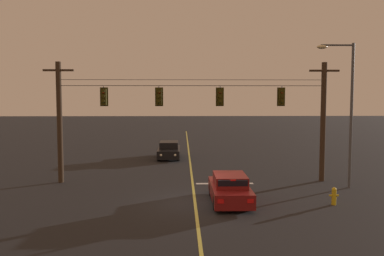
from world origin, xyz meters
name	(u,v)px	position (x,y,z in m)	size (l,w,h in m)	color
ground_plane	(195,203)	(0.00, 0.00, 0.00)	(180.00, 180.00, 0.00)	black
lane_centre_stripe	(190,165)	(0.00, 10.86, 0.00)	(0.14, 60.00, 0.01)	#D1C64C
stop_bar_paint	(225,183)	(1.90, 4.26, 0.00)	(3.40, 0.36, 0.01)	silver
signal_span_assembly	(192,120)	(0.00, 4.86, 3.74)	(17.61, 0.32, 7.19)	#38281C
traffic_light_leftmost	(104,97)	(-5.27, 4.84, 5.14)	(0.48, 0.41, 1.22)	black
traffic_light_left_inner	(159,97)	(-1.99, 4.84, 5.14)	(0.48, 0.41, 1.22)	black
traffic_light_centre	(220,97)	(1.65, 4.84, 5.14)	(0.48, 0.41, 1.22)	black
traffic_light_right_inner	(282,97)	(5.36, 4.84, 5.14)	(0.48, 0.41, 1.22)	black
car_waiting_near_lane	(230,189)	(1.69, 0.08, 0.65)	(1.80, 4.33, 1.39)	maroon
car_oncoming_lead	(169,150)	(-1.73, 14.30, 0.65)	(1.80, 4.42, 1.39)	black
street_lamp_corner	(346,102)	(8.52, 3.02, 4.85)	(2.11, 0.30, 8.09)	#4C4F54
fire_hydrant	(334,196)	(6.59, -0.52, 0.44)	(0.44, 0.22, 0.84)	gold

